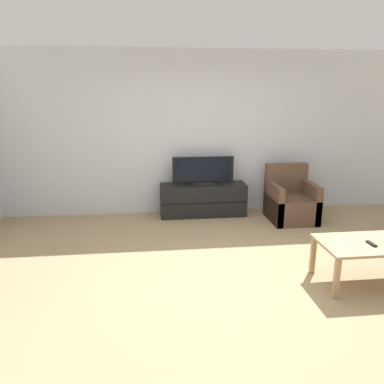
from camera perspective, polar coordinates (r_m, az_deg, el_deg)
ground_plane at (r=4.43m, az=6.70°, el=-12.44°), size 24.00×24.00×0.00m
wall_back at (r=6.36m, az=2.10°, el=8.91°), size 12.00×0.06×2.70m
tv_stand at (r=6.30m, az=1.67°, el=-1.19°), size 1.43×0.41×0.54m
tv at (r=6.18m, az=1.71°, el=3.11°), size 1.01×0.18×0.47m
armchair at (r=6.29m, az=14.77°, el=-1.53°), size 0.70×0.76×0.88m
coffee_table at (r=4.50m, az=25.49°, el=-7.60°), size 1.08×0.64×0.47m
remote at (r=4.42m, az=25.67°, el=-7.10°), size 0.05×0.15×0.02m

